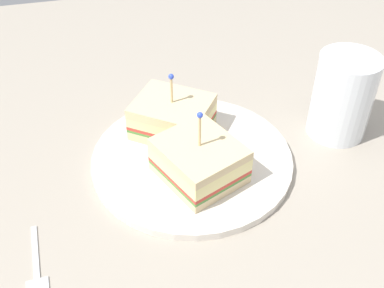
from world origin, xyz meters
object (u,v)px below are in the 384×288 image
object	(u,v)px
drink_glass	(342,100)
fork	(37,282)
plate	(192,159)
sandwich_half_back	(200,160)
sandwich_half_front	(172,117)

from	to	relation	value
drink_glass	fork	world-z (taller)	drink_glass
plate	fork	distance (cm)	23.75
drink_glass	fork	bearing A→B (deg)	20.69
sandwich_half_back	fork	size ratio (longest dim) A/B	0.99
sandwich_half_front	sandwich_half_back	size ratio (longest dim) A/B	1.04
sandwich_half_front	drink_glass	world-z (taller)	drink_glass
plate	drink_glass	distance (cm)	21.42
sandwich_half_front	drink_glass	xyz separation A→B (cm)	(-22.16, 4.01, 1.69)
plate	fork	bearing A→B (deg)	35.16
plate	sandwich_half_back	world-z (taller)	sandwich_half_back
plate	sandwich_half_back	bearing A→B (deg)	90.72
fork	plate	bearing A→B (deg)	-144.84
fork	drink_glass	bearing A→B (deg)	-159.31
sandwich_half_front	drink_glass	distance (cm)	22.59
sandwich_half_back	drink_glass	bearing A→B (deg)	-166.06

